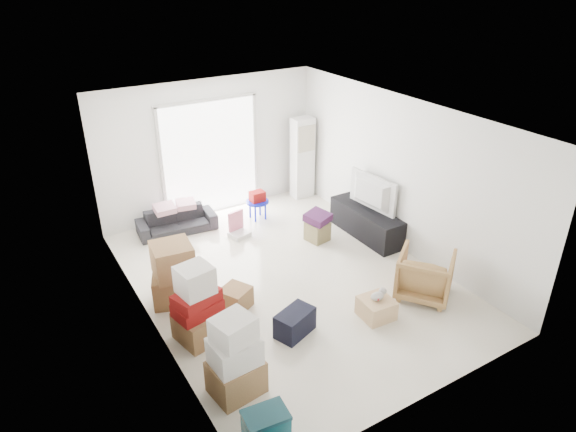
# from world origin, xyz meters

# --- Properties ---
(room_shell) EXTENTS (4.98, 6.48, 3.18)m
(room_shell) POSITION_xyz_m (0.00, 0.00, 1.35)
(room_shell) COLOR white
(room_shell) RESTS_ON ground
(sliding_door) EXTENTS (2.10, 0.04, 2.33)m
(sliding_door) POSITION_xyz_m (0.00, 2.98, 1.24)
(sliding_door) COLOR white
(sliding_door) RESTS_ON room_shell
(ac_tower) EXTENTS (0.45, 0.30, 1.75)m
(ac_tower) POSITION_xyz_m (1.95, 2.65, 0.88)
(ac_tower) COLOR white
(ac_tower) RESTS_ON room_shell
(tv_console) EXTENTS (0.49, 1.62, 0.54)m
(tv_console) POSITION_xyz_m (2.00, 0.51, 0.27)
(tv_console) COLOR black
(tv_console) RESTS_ON room_shell
(television) EXTENTS (0.74, 1.17, 0.15)m
(television) POSITION_xyz_m (2.00, 0.51, 0.61)
(television) COLOR black
(television) RESTS_ON tv_console
(sofa) EXTENTS (1.50, 0.56, 0.57)m
(sofa) POSITION_xyz_m (-0.97, 2.50, 0.29)
(sofa) COLOR #2B2B31
(sofa) RESTS_ON room_shell
(pillow_left) EXTENTS (0.34, 0.27, 0.11)m
(pillow_left) POSITION_xyz_m (-1.16, 2.53, 0.63)
(pillow_left) COLOR #D89DB0
(pillow_left) RESTS_ON sofa
(pillow_right) EXTENTS (0.35, 0.30, 0.11)m
(pillow_right) POSITION_xyz_m (-0.75, 2.52, 0.63)
(pillow_right) COLOR #D89DB0
(pillow_right) RESTS_ON sofa
(armchair) EXTENTS (1.06, 1.07, 0.81)m
(armchair) POSITION_xyz_m (1.54, -1.46, 0.40)
(armchair) COLOR #9C7E45
(armchair) RESTS_ON room_shell
(storage_bins) EXTENTS (0.49, 0.37, 0.53)m
(storage_bins) POSITION_xyz_m (-1.90, -2.67, 0.27)
(storage_bins) COLOR #115561
(storage_bins) RESTS_ON room_shell
(box_stack_a) EXTENTS (0.65, 0.56, 1.08)m
(box_stack_a) POSITION_xyz_m (-1.80, -1.75, 0.49)
(box_stack_a) COLOR olive
(box_stack_a) RESTS_ON room_shell
(box_stack_b) EXTENTS (0.68, 0.67, 1.14)m
(box_stack_b) POSITION_xyz_m (-1.80, -0.61, 0.49)
(box_stack_b) COLOR olive
(box_stack_b) RESTS_ON room_shell
(box_stack_c) EXTENTS (0.80, 0.73, 0.97)m
(box_stack_c) POSITION_xyz_m (-1.77, 0.37, 0.47)
(box_stack_c) COLOR olive
(box_stack_c) RESTS_ON room_shell
(loose_box) EXTENTS (0.53, 0.53, 0.33)m
(loose_box) POSITION_xyz_m (-1.07, -0.24, 0.16)
(loose_box) COLOR olive
(loose_box) RESTS_ON room_shell
(duffel_bag) EXTENTS (0.64, 0.51, 0.36)m
(duffel_bag) POSITION_xyz_m (-0.64, -1.20, 0.18)
(duffel_bag) COLOR black
(duffel_bag) RESTS_ON room_shell
(ottoman) EXTENTS (0.42, 0.42, 0.36)m
(ottoman) POSITION_xyz_m (1.12, 0.83, 0.18)
(ottoman) COLOR #897B50
(ottoman) RESTS_ON room_shell
(blanket) EXTENTS (0.51, 0.51, 0.14)m
(blanket) POSITION_xyz_m (1.12, 0.83, 0.43)
(blanket) COLOR #441C48
(blanket) RESTS_ON ottoman
(kids_table) EXTENTS (0.45, 0.45, 0.59)m
(kids_table) POSITION_xyz_m (0.60, 2.18, 0.42)
(kids_table) COLOR #0C15BB
(kids_table) RESTS_ON room_shell
(toy_walker) EXTENTS (0.41, 0.37, 0.47)m
(toy_walker) POSITION_xyz_m (-0.05, 1.74, 0.13)
(toy_walker) COLOR silver
(toy_walker) RESTS_ON room_shell
(wood_crate) EXTENTS (0.48, 0.48, 0.30)m
(wood_crate) POSITION_xyz_m (0.57, -1.50, 0.15)
(wood_crate) COLOR tan
(wood_crate) RESTS_ON room_shell
(plush_bunny) EXTENTS (0.29, 0.17, 0.14)m
(plush_bunny) POSITION_xyz_m (0.60, -1.49, 0.36)
(plush_bunny) COLOR #B2ADA8
(plush_bunny) RESTS_ON wood_crate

